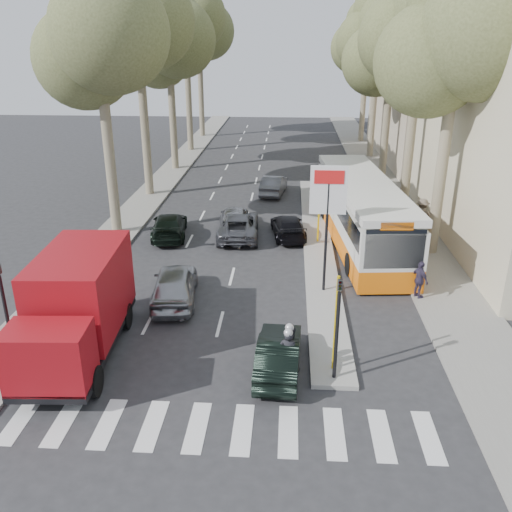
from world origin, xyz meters
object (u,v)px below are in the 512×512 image
Objects in this scene: dark_hatchback at (279,354)px; city_bus at (361,210)px; silver_hatchback at (174,285)px; red_truck at (77,305)px; motorcycle at (288,353)px.

city_bus reaches higher than dark_hatchback.
silver_hatchback is 4.95m from red_truck.
red_truck reaches higher than city_bus.
red_truck is (-6.89, 0.66, 1.22)m from dark_hatchback.
red_truck is at bearing 53.17° from silver_hatchback.
dark_hatchback is 13.03m from city_bus.
red_truck reaches higher than dark_hatchback.
silver_hatchback is 6.98m from motorcycle.
red_truck is 0.51× the size of city_bus.
city_bus is (4.06, 12.33, 1.18)m from dark_hatchback.
motorcycle is at bearing -111.69° from city_bus.
silver_hatchback is 1.12× the size of dark_hatchback.
city_bus is (10.95, 11.67, -0.05)m from red_truck.
red_truck is 16.00m from city_bus.
dark_hatchback is at bearing 126.23° from silver_hatchback.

